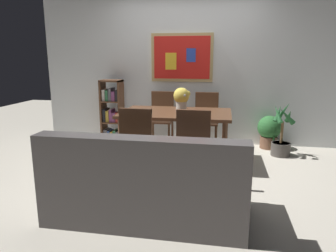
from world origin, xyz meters
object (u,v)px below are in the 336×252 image
at_px(flower_vase, 182,98).
at_px(tv_remote, 189,114).
at_px(dining_chair_near_left, 138,138).
at_px(leather_couch, 147,186).
at_px(dining_table, 176,118).
at_px(potted_ivy, 269,131).
at_px(dining_chair_far_right, 206,116).
at_px(dining_chair_near_right, 194,140).
at_px(bookshelf, 112,113).
at_px(dining_chair_far_left, 162,114).
at_px(potted_palm, 281,137).

bearing_deg(flower_vase, tv_remote, -57.94).
xyz_separation_m(dining_chair_near_left, leather_couch, (0.31, -0.84, -0.22)).
xyz_separation_m(dining_table, tv_remote, (0.21, -0.19, 0.10)).
bearing_deg(potted_ivy, dining_chair_far_right, -172.34).
xyz_separation_m(dining_table, potted_ivy, (1.41, 0.92, -0.34)).
xyz_separation_m(dining_chair_near_right, bookshelf, (-1.58, 1.63, -0.02)).
bearing_deg(dining_chair_near_left, bookshelf, 119.30).
distance_m(dining_chair_far_left, dining_chair_near_left, 1.60).
bearing_deg(flower_vase, dining_chair_near_left, -115.52).
relative_size(dining_chair_far_left, potted_ivy, 1.46).
height_order(dining_chair_near_right, tv_remote, dining_chair_near_right).
height_order(dining_table, dining_chair_near_left, dining_chair_near_left).
distance_m(dining_chair_near_right, flower_vase, 0.94).
xyz_separation_m(dining_chair_far_right, dining_chair_near_right, (-0.05, -1.58, 0.00)).
bearing_deg(potted_palm, dining_chair_near_right, -131.99).
relative_size(potted_ivy, flower_vase, 1.85).
distance_m(dining_chair_far_left, leather_couch, 2.48).
distance_m(potted_palm, tv_remote, 1.58).
xyz_separation_m(dining_table, leather_couch, (-0.01, -1.65, -0.32)).
bearing_deg(dining_chair_far_left, leather_couch, -81.85).
relative_size(bookshelf, potted_palm, 1.34).
xyz_separation_m(dining_chair_far_right, leather_couch, (-0.40, -2.44, -0.22)).
distance_m(dining_chair_near_left, potted_ivy, 2.47).
xyz_separation_m(potted_palm, tv_remote, (-1.33, -0.73, 0.45)).
xyz_separation_m(potted_ivy, flower_vase, (-1.34, -0.90, 0.63)).
bearing_deg(tv_remote, dining_chair_far_left, 120.36).
bearing_deg(bookshelf, dining_chair_far_left, -2.63).
height_order(potted_ivy, tv_remote, tv_remote).
bearing_deg(dining_table, potted_ivy, 33.24).
relative_size(dining_chair_far_left, dining_chair_near_right, 1.00).
relative_size(dining_table, tv_remote, 9.48).
height_order(dining_chair_far_left, tv_remote, dining_chair_far_left).
relative_size(dining_chair_far_left, potted_palm, 1.11).
distance_m(flower_vase, tv_remote, 0.31).
distance_m(dining_chair_far_right, potted_palm, 1.20).
distance_m(potted_ivy, potted_palm, 0.40).
bearing_deg(dining_table, flower_vase, 19.92).
height_order(leather_couch, tv_remote, leather_couch).
relative_size(dining_chair_far_right, tv_remote, 5.65).
xyz_separation_m(dining_table, dining_chair_near_right, (0.33, -0.80, -0.10)).
relative_size(dining_chair_near_right, flower_vase, 2.69).
distance_m(dining_chair_far_left, dining_chair_near_right, 1.73).
xyz_separation_m(dining_chair_far_right, potted_palm, (1.15, -0.25, -0.25)).
relative_size(potted_palm, tv_remote, 5.08).
xyz_separation_m(dining_chair_far_left, leather_couch, (0.35, -2.44, -0.22)).
bearing_deg(leather_couch, tv_remote, 81.32).
distance_m(dining_chair_near_right, leather_couch, 0.95).
bearing_deg(dining_chair_near_right, dining_chair_far_right, 88.25).
xyz_separation_m(bookshelf, tv_remote, (1.46, -1.02, 0.22)).
bearing_deg(potted_ivy, tv_remote, -137.17).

